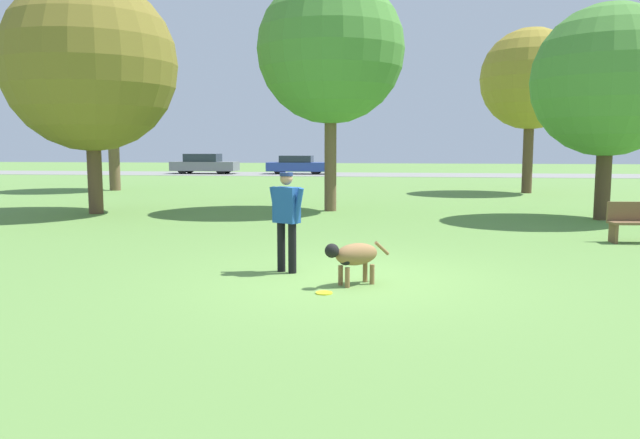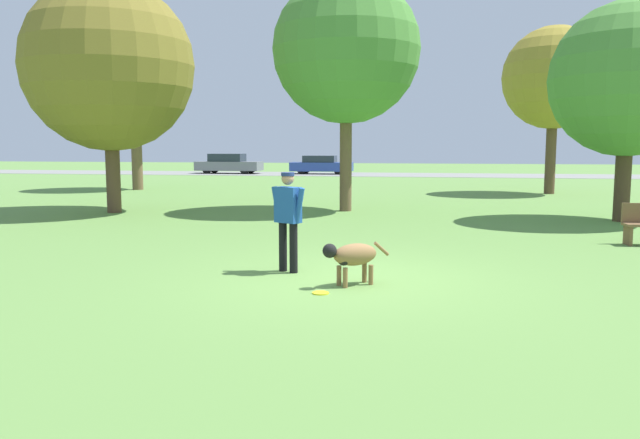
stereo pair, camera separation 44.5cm
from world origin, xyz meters
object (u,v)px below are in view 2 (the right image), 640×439
Objects in this scene: tree_far_right at (554,78)px; tree_near_right at (629,80)px; parked_car_grey at (229,164)px; tree_near_left at (109,66)px; tree_mid_center at (346,50)px; parked_car_blue at (321,165)px; dog at (352,256)px; tree_far_left at (134,87)px; person at (288,214)px; frisbee at (321,293)px.

tree_near_right is (0.10, -9.54, -1.01)m from tree_far_right.
tree_near_left is at bearing -78.66° from parked_car_grey.
tree_mid_center is 26.53m from parked_car_grey.
parked_car_blue is (-4.87, 23.89, -4.20)m from tree_mid_center.
dog is 11.18m from tree_near_right.
tree_mid_center is at bearing -35.47° from tree_far_left.
tree_far_right is (7.45, 8.17, -0.13)m from tree_mid_center.
tree_near_left is (-7.11, 7.74, 3.37)m from person.
parked_car_grey is (-11.80, 32.92, -0.25)m from person.
parked_car_blue is (-12.42, 25.26, -3.07)m from tree_near_right.
dog is at bearing -45.99° from tree_near_left.
tree_far_right is 24.72m from parked_car_grey.
parked_car_grey is at bearing 140.91° from tree_far_right.
tree_far_right is at bearing -38.29° from parked_car_grey.
dog is at bearing -6.94° from person.
tree_far_right is 1.59× the size of parked_car_blue.
tree_near_right is at bearing -163.07° from dog.
person is 1.80m from frisbee.
dog is at bearing -81.92° from tree_mid_center.
tree_near_right is 28.32m from parked_car_blue.
tree_near_left is 25.85m from parked_car_blue.
parked_car_blue is at bearing 126.78° from person.
dog is 0.21× the size of parked_car_grey.
tree_far_left is (-3.70, 9.10, 0.28)m from tree_near_left.
parked_car_grey reaches higher than dog.
parked_car_blue is (-12.33, 15.72, -4.08)m from tree_far_right.
tree_mid_center is (-1.08, 10.72, 4.83)m from frisbee.
tree_far_right is 20.39m from parked_car_blue.
tree_near_left is 0.96× the size of tree_mid_center.
person is at bearing -88.04° from tree_mid_center.
tree_far_left is 1.15× the size of tree_near_right.
tree_far_right reaches higher than tree_near_left.
tree_near_right is 31.50m from parked_car_grey.
dog is 0.17× the size of tree_near_right.
tree_near_right is (6.47, 9.35, 3.69)m from frisbee.
tree_near_left is 1.03× the size of tree_far_left.
person is 34.97m from parked_car_grey.
tree_mid_center reaches higher than tree_far_right.
tree_near_right is at bearing 1.02° from tree_near_left.
dog is 0.14× the size of tree_near_left.
parked_car_blue is (-6.31, 34.04, 0.20)m from dog.
frisbee is at bearing -57.55° from tree_far_left.
tree_near_right is at bearing -89.41° from tree_far_right.
parked_car_blue reaches higher than frisbee.
tree_far_left is 1.54× the size of parked_car_blue.
tree_mid_center is 24.74m from parked_car_blue.
dog is at bearing -124.83° from tree_near_right.
parked_car_grey is (-4.68, 25.18, -3.62)m from tree_near_left.
tree_mid_center is at bearing -77.97° from parked_car_blue.
parked_car_grey is at bearing -107.26° from dog.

